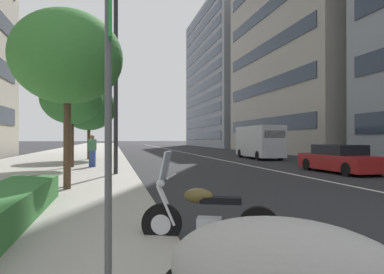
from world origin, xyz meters
TOP-DOWN VIEW (x-y plane):
  - sidewalk_right_plaza at (30.00, 11.72)m, footprint 160.00×9.05m
  - lane_centre_stripe at (35.00, 0.00)m, footprint 110.00×0.16m
  - motorcycle_far_end_row at (2.96, 6.75)m, footprint 0.95×2.06m
  - car_following_behind at (12.73, -2.64)m, footprint 4.73×1.90m
  - delivery_van_ahead at (24.31, -3.48)m, footprint 6.21×2.19m
  - parking_sign_by_curb at (0.67, 8.22)m, footprint 0.32×0.06m
  - street_lamp_with_banners at (13.11, 7.79)m, footprint 1.26×2.06m
  - street_tree_near_plaza_corner at (8.84, 9.54)m, footprint 3.33×3.33m
  - street_tree_far_plaza at (17.18, 10.31)m, footprint 3.24×3.24m
  - street_tree_mid_sidewalk at (24.08, 9.89)m, footprint 3.88×3.88m
  - pedestrian_on_plaza at (17.09, 9.26)m, footprint 0.31×0.43m
  - office_tower_far_left_down_avenue at (65.87, -19.71)m, footprint 29.71×21.15m

SIDE VIEW (x-z plane):
  - lane_centre_stripe at x=35.00m, z-range 0.00..0.01m
  - sidewalk_right_plaza at x=30.00m, z-range 0.00..0.15m
  - motorcycle_far_end_row at x=2.96m, z-range -0.30..1.18m
  - car_following_behind at x=12.73m, z-range -0.04..1.32m
  - pedestrian_on_plaza at x=17.09m, z-range 0.16..1.87m
  - delivery_van_ahead at x=24.31m, z-range 0.09..2.75m
  - parking_sign_by_curb at x=0.67m, z-range 0.42..3.22m
  - street_tree_far_plaza at x=17.18m, z-range 1.28..6.33m
  - street_tree_mid_sidewalk at x=24.08m, z-range 1.20..6.60m
  - street_tree_near_plaza_corner at x=8.84m, z-range 1.43..6.83m
  - street_lamp_with_banners at x=13.11m, z-range 0.93..9.21m
  - office_tower_far_left_down_avenue at x=65.87m, z-range 0.00..28.06m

